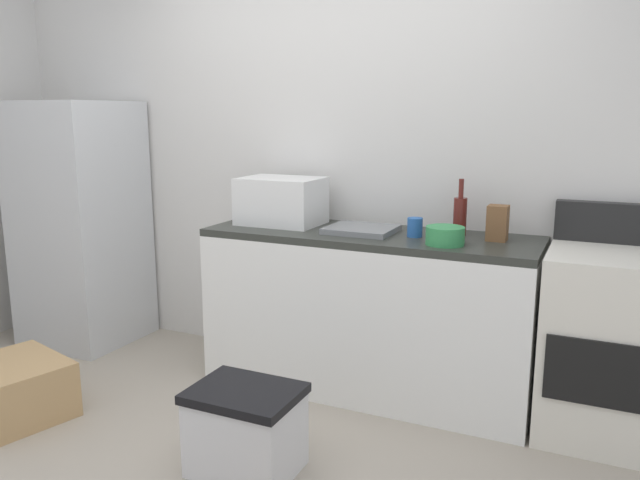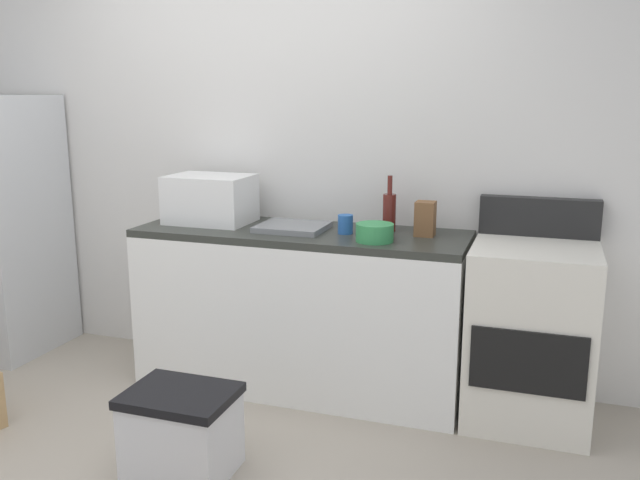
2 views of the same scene
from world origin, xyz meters
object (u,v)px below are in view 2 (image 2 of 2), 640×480
at_px(microwave, 210,199).
at_px(storage_bin, 182,431).
at_px(coffee_mug, 345,224).
at_px(knife_block, 425,219).
at_px(mixing_bowl, 375,233).
at_px(wine_bottle, 389,211).
at_px(stove_oven, 531,331).

height_order(microwave, storage_bin, microwave).
relative_size(coffee_mug, knife_block, 0.56).
height_order(coffee_mug, mixing_bowl, coffee_mug).
height_order(wine_bottle, storage_bin, wine_bottle).
xyz_separation_m(coffee_mug, knife_block, (0.41, 0.08, 0.04)).
distance_m(microwave, wine_bottle, 1.03).
bearing_deg(knife_block, coffee_mug, -168.90).
height_order(microwave, wine_bottle, wine_bottle).
distance_m(wine_bottle, mixing_bowl, 0.28).
relative_size(knife_block, mixing_bowl, 0.95).
relative_size(microwave, mixing_bowl, 2.42).
xyz_separation_m(stove_oven, microwave, (-1.78, 0.04, 0.57)).
height_order(stove_oven, storage_bin, stove_oven).
relative_size(knife_block, storage_bin, 0.39).
distance_m(knife_block, storage_bin, 1.59).
bearing_deg(microwave, mixing_bowl, -10.27).
xyz_separation_m(wine_bottle, storage_bin, (-0.64, -1.14, -0.82)).
distance_m(stove_oven, microwave, 1.87).
bearing_deg(wine_bottle, knife_block, -16.11).
distance_m(stove_oven, storage_bin, 1.75).
relative_size(stove_oven, mixing_bowl, 5.79).
xyz_separation_m(wine_bottle, mixing_bowl, (-0.01, -0.27, -0.06)).
bearing_deg(storage_bin, microwave, 109.89).
distance_m(microwave, knife_block, 1.23).
relative_size(mixing_bowl, storage_bin, 0.41).
height_order(coffee_mug, knife_block, knife_block).
bearing_deg(storage_bin, stove_oven, 35.93).
distance_m(microwave, storage_bin, 1.40).
height_order(stove_oven, coffee_mug, stove_oven).
xyz_separation_m(wine_bottle, knife_block, (0.20, -0.06, -0.02)).
relative_size(coffee_mug, mixing_bowl, 0.53).
bearing_deg(stove_oven, knife_block, 173.25).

